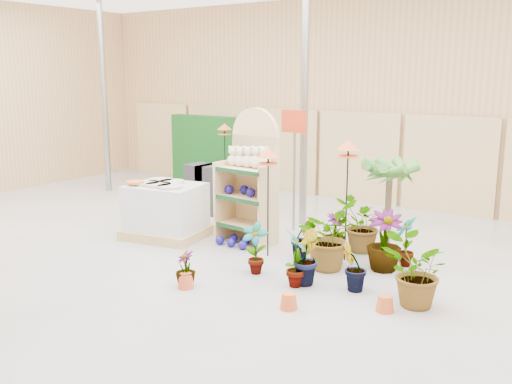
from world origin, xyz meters
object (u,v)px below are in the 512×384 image
Objects in this scene: pallet_stack at (166,211)px; potted_plant_2 at (327,236)px; display_shelf at (252,181)px; bird_table_front at (268,156)px.

potted_plant_2 is (3.09, 0.14, 0.03)m from pallet_stack.
potted_plant_2 reaches higher than pallet_stack.
pallet_stack is (-1.37, -0.67, -0.57)m from display_shelf.
display_shelf is at bearing 162.74° from potted_plant_2.
bird_table_front is at bearing -7.21° from pallet_stack.
pallet_stack is at bearing -177.45° from potted_plant_2.
pallet_stack is 0.88× the size of bird_table_front.
pallet_stack is 1.50× the size of potted_plant_2.
pallet_stack is 2.35m from bird_table_front.
pallet_stack is at bearing -149.67° from display_shelf.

